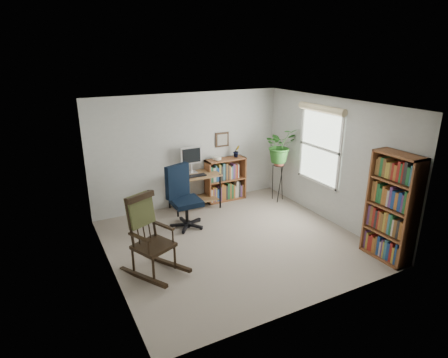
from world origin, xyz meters
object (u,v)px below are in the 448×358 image
rocking_chair (153,236)px  tall_bookshelf (392,208)px  low_bookshelf (225,179)px  desk (195,191)px  office_chair (186,197)px

rocking_chair → tall_bookshelf: bearing=-45.3°
rocking_chair → low_bookshelf: 3.13m
desk → tall_bookshelf: size_ratio=0.60×
office_chair → tall_bookshelf: size_ratio=0.69×
office_chair → low_bookshelf: size_ratio=1.26×
tall_bookshelf → rocking_chair: bearing=159.3°
office_chair → rocking_chair: (-1.02, -1.22, 0.02)m
rocking_chair → desk: bearing=28.0°
desk → tall_bookshelf: tall_bookshelf is taller
desk → office_chair: office_chair is taller
desk → office_chair: bearing=-122.8°
rocking_chair → low_bookshelf: size_ratio=1.29×
desk → low_bookshelf: bearing=8.5°
low_bookshelf → office_chair: bearing=-145.8°
low_bookshelf → tall_bookshelf: size_ratio=0.55×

